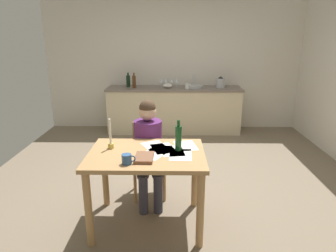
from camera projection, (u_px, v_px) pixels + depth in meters
name	position (u px, v px, depth m)	size (l,w,h in m)	color
ground_plane	(174.00, 183.00, 4.02)	(5.20, 5.20, 0.04)	#7A6B56
wall_back	(174.00, 65.00, 6.12)	(5.20, 0.12, 2.60)	silver
kitchen_counter	(174.00, 109.00, 6.02)	(2.64, 0.64, 0.90)	beige
dining_table	(147.00, 165.00, 2.94)	(1.13, 0.82, 0.79)	tan
chair_at_table	(148.00, 155.00, 3.61)	(0.45, 0.45, 0.88)	tan
person_seated	(148.00, 145.00, 3.42)	(0.37, 0.62, 1.19)	#592666
coffee_mug	(127.00, 159.00, 2.64)	(0.12, 0.09, 0.09)	#33598C
candlestick	(111.00, 140.00, 2.99)	(0.06, 0.06, 0.31)	gold
book_magazine	(144.00, 158.00, 2.75)	(0.17, 0.25, 0.03)	brown
paper_letter	(163.00, 148.00, 3.01)	(0.21, 0.30, 0.00)	white
paper_bill	(186.00, 146.00, 3.08)	(0.21, 0.30, 0.00)	white
paper_envelope	(154.00, 153.00, 2.88)	(0.21, 0.30, 0.00)	white
paper_receipt	(155.00, 146.00, 3.07)	(0.21, 0.30, 0.00)	white
paper_notice	(181.00, 155.00, 2.85)	(0.21, 0.30, 0.00)	white
paper_flyer	(173.00, 151.00, 2.95)	(0.21, 0.30, 0.00)	white
wine_bottle_on_table	(178.00, 138.00, 2.92)	(0.06, 0.06, 0.31)	#194C23
sink_unit	(194.00, 86.00, 5.88)	(0.36, 0.36, 0.24)	#B2B7BC
bottle_oil	(128.00, 81.00, 5.92)	(0.08, 0.08, 0.28)	black
bottle_vinegar	(134.00, 81.00, 5.83)	(0.07, 0.07, 0.29)	#593319
mixing_bowl	(167.00, 86.00, 5.84)	(0.19, 0.19, 0.08)	white
stovetop_kettle	(220.00, 83.00, 5.85)	(0.18, 0.18, 0.22)	#B7BABF
wine_glass_near_sink	(177.00, 81.00, 6.00)	(0.07, 0.07, 0.15)	silver
wine_glass_by_kettle	(172.00, 81.00, 6.00)	(0.07, 0.07, 0.15)	silver
wine_glass_back_left	(166.00, 81.00, 6.01)	(0.07, 0.07, 0.15)	silver
wine_glass_back_right	(161.00, 81.00, 6.01)	(0.07, 0.07, 0.15)	silver
teacup_on_counter	(187.00, 86.00, 5.73)	(0.11, 0.07, 0.10)	white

